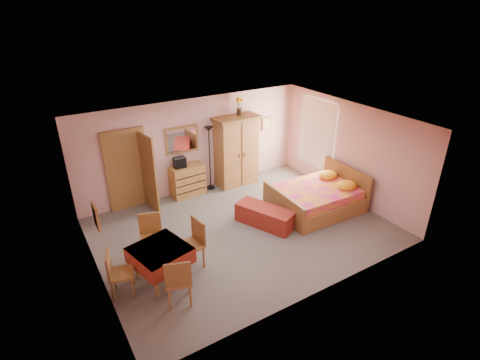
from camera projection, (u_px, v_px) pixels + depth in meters
floor at (243, 229)px, 8.83m from camera, size 6.50×6.50×0.00m
ceiling at (243, 123)px, 7.69m from camera, size 6.50×6.50×0.00m
wall_back at (195, 146)px, 10.18m from camera, size 6.50×0.10×2.60m
wall_front at (321, 235)px, 6.35m from camera, size 6.50×0.10×2.60m
wall_left at (90, 221)px, 6.74m from camera, size 0.10×5.00×2.60m
wall_right at (348, 152)px, 9.79m from camera, size 0.10×5.00×2.60m
doorway at (127, 170)px, 9.38m from camera, size 1.06×0.12×2.15m
window at (317, 134)px, 10.62m from camera, size 0.08×1.40×1.95m
picture_left at (96, 217)px, 6.12m from camera, size 0.04×0.32×0.42m
picture_back at (266, 123)px, 11.15m from camera, size 0.30×0.04×0.40m
chest_of_drawers at (188, 180)px, 10.21m from camera, size 0.94×0.51×0.87m
wall_mirror at (182, 140)px, 9.88m from camera, size 0.94×0.06×0.74m
stereo at (180, 162)px, 9.87m from camera, size 0.31×0.24×0.29m
floor_lamp at (210, 159)px, 10.35m from camera, size 0.31×0.31×1.83m
wardrobe at (236, 151)px, 10.62m from camera, size 1.31×0.70×2.02m
sunflower_vase at (239, 106)px, 10.20m from camera, size 0.21×0.21×0.49m
bed at (316, 192)px, 9.48m from camera, size 2.19×1.75×0.99m
bench at (265, 216)px, 8.92m from camera, size 1.04×1.49×0.47m
dining_table at (161, 263)px, 7.15m from camera, size 1.17×1.17×0.71m
chair_south at (178, 279)px, 6.54m from camera, size 0.58×0.58×1.00m
chair_north at (151, 239)px, 7.63m from camera, size 0.57×0.57×0.99m
chair_west at (122, 273)px, 6.74m from camera, size 0.53×0.53×0.93m
chair_east at (190, 245)px, 7.41m from camera, size 0.52×0.52×1.03m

